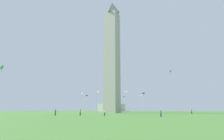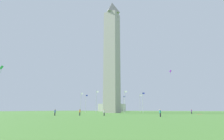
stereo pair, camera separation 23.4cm
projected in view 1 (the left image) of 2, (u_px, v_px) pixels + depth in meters
ground_plane at (112, 113)px, 82.26m from camera, size 260.00×260.00×0.00m
obelisk_monument at (112, 54)px, 88.61m from camera, size 6.37×6.37×57.93m
flagpole_n at (143, 102)px, 77.18m from camera, size 1.12×0.14×8.99m
flagpole_ne at (140, 103)px, 88.24m from camera, size 1.12×0.14×8.99m
flagpole_e at (124, 103)px, 96.42m from camera, size 1.12×0.14×8.99m
flagpole_se at (103, 103)px, 96.92m from camera, size 1.12×0.14×8.99m
flagpole_s at (86, 103)px, 89.45m from camera, size 1.12×0.14×8.99m
flagpole_sw at (81, 102)px, 78.38m from camera, size 1.12×0.14×8.99m
flagpole_w at (96, 101)px, 70.20m from camera, size 1.12×0.14×8.99m
flagpole_nw at (125, 101)px, 69.70m from camera, size 1.12×0.14×8.99m
person_purple_shirt at (192, 112)px, 60.93m from camera, size 0.32×0.32×1.67m
person_blue_shirt at (55, 112)px, 45.50m from camera, size 0.32×0.32×1.63m
person_white_shirt at (105, 112)px, 44.85m from camera, size 0.32×0.32×1.62m
person_teal_shirt at (161, 113)px, 37.59m from camera, size 0.32×0.32×1.61m
person_orange_shirt at (80, 112)px, 46.10m from camera, size 0.32×0.32×1.69m
kite_purple_box at (171, 71)px, 68.72m from camera, size 0.91×0.62×1.84m
kite_green_box at (2, 67)px, 36.52m from camera, size 0.71×0.85×1.63m
distant_building at (112, 108)px, 145.85m from camera, size 18.00×15.88×6.07m
picnic_blanket_near_first_person at (200, 114)px, 59.27m from camera, size 2.27×2.15×0.01m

